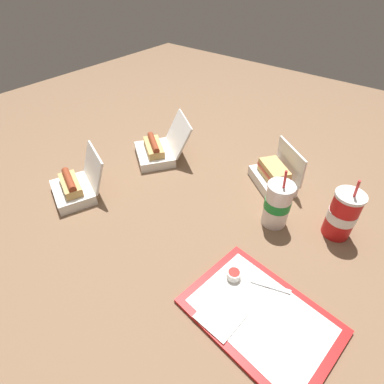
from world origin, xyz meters
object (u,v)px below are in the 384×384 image
(clamshell_sandwich_back, at_px, (274,176))
(clamshell_hotdog_center, at_px, (75,187))
(soda_cup_left, at_px, (342,215))
(soda_cup_corner, at_px, (277,204))
(food_tray, at_px, (260,316))
(plastic_fork, at_px, (270,286))
(ketchup_cup, at_px, (234,274))
(clamshell_hotdog_front, at_px, (157,150))

(clamshell_sandwich_back, distance_m, clamshell_hotdog_center, 0.76)
(clamshell_sandwich_back, relative_size, soda_cup_left, 1.00)
(clamshell_hotdog_center, bearing_deg, soda_cup_corner, 27.68)
(food_tray, height_order, soda_cup_left, soda_cup_left)
(soda_cup_left, relative_size, soda_cup_corner, 1.02)
(food_tray, relative_size, plastic_fork, 3.63)
(ketchup_cup, xyz_separation_m, clamshell_hotdog_center, (-0.66, -0.06, 0.01))
(plastic_fork, height_order, soda_cup_corner, soda_cup_corner)
(food_tray, bearing_deg, soda_cup_left, 83.06)
(clamshell_sandwich_back, bearing_deg, plastic_fork, -63.79)
(clamshell_hotdog_front, bearing_deg, soda_cup_left, 3.11)
(soda_cup_corner, bearing_deg, food_tray, -68.26)
(plastic_fork, relative_size, soda_cup_corner, 0.50)
(soda_cup_left, height_order, soda_cup_corner, soda_cup_left)
(clamshell_sandwich_back, height_order, clamshell_hotdog_center, clamshell_hotdog_center)
(ketchup_cup, height_order, clamshell_hotdog_front, clamshell_hotdog_front)
(soda_cup_left, bearing_deg, food_tray, -96.94)
(food_tray, bearing_deg, ketchup_cup, 156.43)
(clamshell_hotdog_front, height_order, clamshell_sandwich_back, clamshell_hotdog_front)
(food_tray, distance_m, ketchup_cup, 0.13)
(food_tray, height_order, ketchup_cup, ketchup_cup)
(ketchup_cup, bearing_deg, clamshell_hotdog_front, 151.99)
(food_tray, relative_size, clamshell_sandwich_back, 1.76)
(clamshell_hotdog_front, distance_m, clamshell_sandwich_back, 0.51)
(clamshell_sandwich_back, bearing_deg, ketchup_cup, -76.13)
(ketchup_cup, bearing_deg, clamshell_hotdog_center, -175.01)
(clamshell_hotdog_center, bearing_deg, food_tray, 0.60)
(ketchup_cup, xyz_separation_m, clamshell_sandwich_back, (-0.12, 0.47, 0.02))
(soda_cup_left, bearing_deg, clamshell_hotdog_center, -153.05)
(ketchup_cup, distance_m, soda_cup_left, 0.40)
(clamshell_hotdog_center, xyz_separation_m, soda_cup_corner, (0.64, 0.34, 0.04))
(clamshell_hotdog_center, relative_size, soda_cup_corner, 1.06)
(ketchup_cup, xyz_separation_m, clamshell_hotdog_front, (-0.60, 0.32, 0.01))
(clamshell_sandwich_back, relative_size, soda_cup_corner, 1.02)
(soda_cup_left, bearing_deg, ketchup_cup, -114.36)
(plastic_fork, bearing_deg, ketchup_cup, -177.31)
(clamshell_sandwich_back, xyz_separation_m, soda_cup_corner, (0.10, -0.19, 0.04))
(clamshell_sandwich_back, distance_m, soda_cup_left, 0.30)
(food_tray, bearing_deg, soda_cup_corner, 111.74)
(ketchup_cup, bearing_deg, food_tray, -23.57)
(ketchup_cup, distance_m, clamshell_sandwich_back, 0.48)
(clamshell_hotdog_center, bearing_deg, plastic_fork, 7.18)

